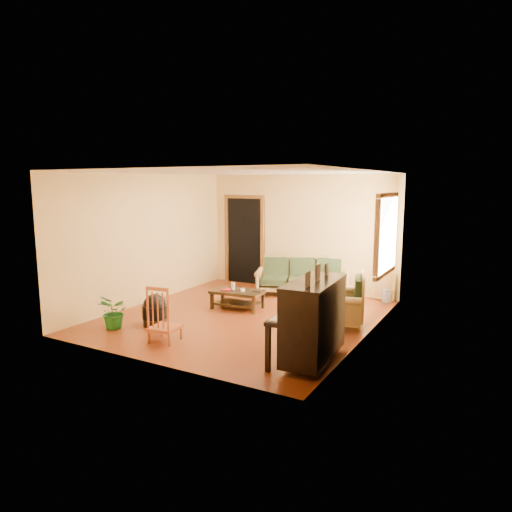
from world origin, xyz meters
The scene contains 16 objects.
floor centered at (0.00, 0.00, 0.00)m, with size 5.00×5.00×0.00m, color #5B200C.
doorway centered at (-1.45, 2.48, 1.02)m, with size 1.08×0.16×2.05m, color black.
window centered at (2.21, 1.30, 1.50)m, with size 0.12×1.36×1.46m, color white.
sofa centered at (0.27, 2.00, 0.42)m, with size 1.94×0.81×0.83m, color olive.
coffee_table centered at (-0.37, 0.38, 0.18)m, with size 1.00×0.54×0.36m, color black.
armchair centered at (1.70, 0.34, 0.46)m, with size 0.87×0.91×0.91m, color olive.
piano centered at (1.92, -1.42, 0.57)m, with size 0.76×1.28×1.14m, color black.
footstool centered at (-1.06, -1.20, 0.20)m, with size 0.43×0.43×0.41m, color black.
red_chair centered at (-0.37, -1.75, 0.44)m, with size 0.41×0.45×0.88m, color #973E1B.
leaning_frame centered at (1.95, 2.40, 0.31)m, with size 0.47×0.10×0.62m, color gold.
ceramic_crock centered at (2.04, 2.31, 0.13)m, with size 0.20×0.20×0.25m, color #3756A6.
potted_plant centered at (-1.51, -1.67, 0.29)m, with size 0.52×0.45×0.58m, color #19571A.
book centered at (-0.65, 0.26, 0.37)m, with size 0.17×0.23×0.02m, color maroon.
candle centered at (-0.50, 0.42, 0.43)m, with size 0.08×0.08×0.13m, color white.
glass_jar centered at (-0.24, 0.35, 0.39)m, with size 0.09×0.09×0.06m, color white.
remote centered at (0.00, 0.46, 0.37)m, with size 0.17×0.04×0.02m, color black.
Camera 1 is at (4.11, -6.94, 2.40)m, focal length 32.00 mm.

